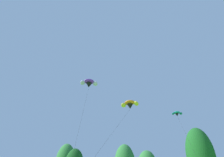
# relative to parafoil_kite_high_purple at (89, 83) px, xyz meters

# --- Properties ---
(treeline_tree_e) EXTENTS (5.92, 5.92, 15.26)m
(treeline_tree_e) POSITION_rel_parafoil_kite_high_purple_xyz_m (19.44, 15.98, -13.80)
(treeline_tree_e) COLOR #472D19
(treeline_tree_e) RESTS_ON ground_plane
(parafoil_kite_high_purple) EXTENTS (11.92, 20.82, 22.38)m
(parafoil_kite_high_purple) POSITION_rel_parafoil_kite_high_purple_xyz_m (0.00, 0.00, 0.00)
(parafoil_kite_high_purple) COLOR purple
(parafoil_kite_mid_teal) EXTENTS (4.10, 20.55, 15.28)m
(parafoil_kite_mid_teal) POSITION_rel_parafoil_kite_high_purple_xyz_m (16.72, 6.87, -7.09)
(parafoil_kite_mid_teal) COLOR teal
(parafoil_kite_far_orange) EXTENTS (3.79, 21.93, 16.61)m
(parafoil_kite_far_orange) POSITION_rel_parafoil_kite_high_purple_xyz_m (8.52, 1.89, -5.71)
(parafoil_kite_far_orange) COLOR orange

